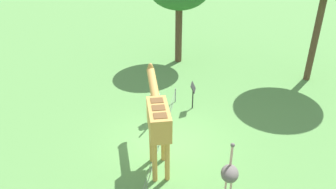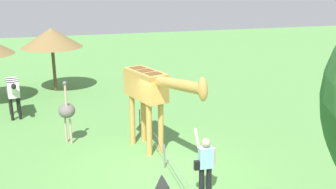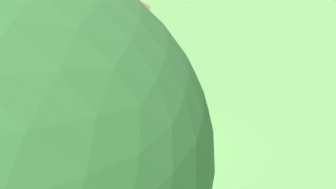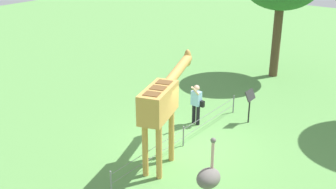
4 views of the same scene
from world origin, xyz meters
name	(u,v)px [view 3 (image 3 of 4)]	position (x,y,z in m)	size (l,w,h in m)	color
ground_plane	(136,139)	(0.00, 0.00, 0.00)	(60.00, 60.00, 0.00)	#568E47
giraffe	(145,60)	(-1.25, 0.06, 2.10)	(3.89, 1.65, 3.07)	#C69347
visitor	(149,141)	(1.70, 0.75, 0.90)	(0.66, 0.59, 1.71)	black
zebra	(66,45)	(-6.02, -4.53, 1.16)	(1.83, 0.62, 1.66)	black
ostrich	(83,70)	(-2.72, -2.54, 1.18)	(0.70, 0.56, 2.25)	#CC9E93
shade_hut_far	(51,0)	(-8.33, -6.08, 2.74)	(3.16, 3.16, 3.22)	brown
info_sign	(71,162)	(3.04, -0.78, 0.95)	(0.56, 0.21, 1.32)	black
wire_fence	(140,127)	(0.00, 0.13, 0.40)	(7.05, 0.05, 0.75)	slate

